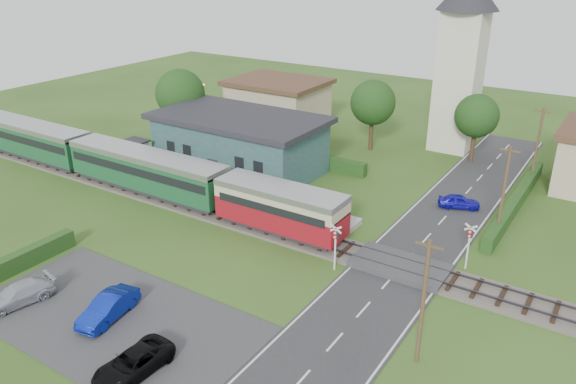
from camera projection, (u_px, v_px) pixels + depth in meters
The scene contains 30 objects.
ground at pixel (259, 242), 40.38m from camera, with size 120.00×120.00×0.00m, color #2D4C19.
railway_track at pixel (274, 230), 41.88m from camera, with size 76.00×3.20×0.49m.
road at pixel (388, 282), 35.40m from camera, with size 6.00×70.00×0.05m, color #28282B.
car_park at pixel (115, 319), 31.85m from camera, with size 17.00×9.00×0.08m, color #333335.
crossing_deck at pixel (400, 266), 36.87m from camera, with size 6.20×3.40×0.45m, color #333335.
platform at pixel (200, 186), 49.28m from camera, with size 30.00×3.00×0.45m, color gray.
equipment_hut at pixel (135, 154), 52.65m from camera, with size 2.30×2.30×2.55m.
station_building at pixel (240, 142), 52.77m from camera, with size 16.00×9.00×5.30m.
train at pixel (121, 163), 49.13m from camera, with size 43.20×2.90×3.40m.
church_tower at pixel (462, 50), 55.45m from camera, with size 6.00×6.00×17.60m.
house_west at pixel (278, 103), 66.03m from camera, with size 10.80×8.80×5.50m.
hedge_carpark at pixel (13, 264), 36.35m from camera, with size 0.80×9.00×1.20m, color #193814.
hedge_roadside at pixel (516, 201), 45.44m from camera, with size 0.80×18.00×1.20m, color #193814.
hedge_station at pixel (267, 150), 57.06m from camera, with size 22.00×0.80×1.30m, color #193814.
tree_a at pixel (180, 94), 59.00m from camera, with size 5.20×5.20×8.00m.
tree_b at pixel (373, 103), 57.14m from camera, with size 4.60×4.60×7.34m.
tree_c at pixel (477, 116), 53.86m from camera, with size 4.20×4.20×6.78m.
utility_pole_b at pixel (423, 301), 27.26m from camera, with size 1.40×0.22×7.00m.
utility_pole_c at pixel (504, 192), 39.61m from camera, with size 1.40×0.22×7.00m.
utility_pole_d at pixel (537, 146), 48.87m from camera, with size 1.40×0.22×7.00m.
crossing_signal_near at pixel (335, 241), 36.04m from camera, with size 0.84×0.28×3.28m.
crossing_signal_far at pixel (469, 240), 36.17m from camera, with size 0.84×0.28×3.28m.
streetlamp_west at pixel (204, 102), 65.55m from camera, with size 0.30×0.30×5.15m.
streetlamp_east at pixel (567, 141), 52.06m from camera, with size 0.30×0.30×5.15m.
car_on_road at pixel (459, 201), 45.40m from camera, with size 1.32×3.28×1.12m, color #130FAA.
car_park_blue at pixel (108, 307), 31.68m from camera, with size 1.43×4.11×1.35m, color navy.
car_park_silver at pixel (18, 294), 33.02m from camera, with size 1.69×4.17×1.21m, color #AEB3BE.
car_park_dark at pixel (133, 363), 27.54m from camera, with size 1.96×4.26×1.18m, color black.
pedestrian_near at pixel (283, 195), 44.77m from camera, with size 0.66×0.43×1.81m, color gray.
pedestrian_far at pixel (143, 161), 52.44m from camera, with size 0.74×0.57×1.52m, color gray.
Camera 1 is at (21.07, -28.83, 19.32)m, focal length 35.00 mm.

